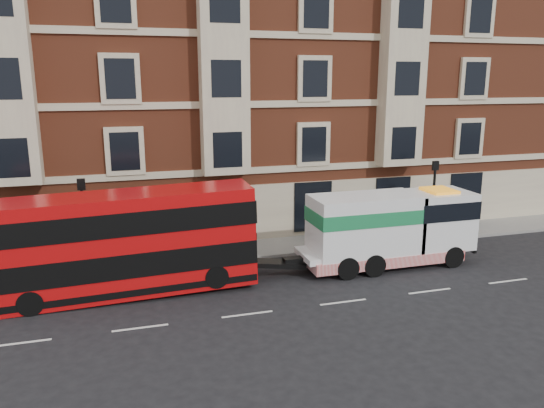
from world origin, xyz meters
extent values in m
plane|color=black|center=(0.00, 0.00, 0.00)|extent=(120.00, 120.00, 0.00)
cube|color=slate|center=(0.00, 7.50, 0.07)|extent=(90.00, 3.00, 0.15)
cube|color=brown|center=(0.50, 15.00, 9.00)|extent=(45.00, 12.00, 18.00)
cylinder|color=black|center=(-6.00, 6.20, 2.15)|extent=(0.14, 0.14, 4.00)
cube|color=black|center=(-6.00, 6.20, 4.25)|extent=(0.35, 0.15, 0.50)
cylinder|color=black|center=(12.00, 6.20, 2.15)|extent=(0.14, 0.14, 4.00)
cube|color=black|center=(12.00, 6.20, 4.25)|extent=(0.35, 0.15, 0.50)
cube|color=#BF0A0C|center=(-4.34, 3.36, 2.22)|extent=(10.60, 2.37, 4.17)
cube|color=black|center=(-4.34, 3.36, 1.61)|extent=(10.64, 2.43, 0.99)
cube|color=black|center=(-4.34, 3.36, 3.31)|extent=(10.64, 2.43, 0.95)
cylinder|color=black|center=(-7.94, 2.29, 0.49)|extent=(0.98, 0.30, 0.98)
cylinder|color=black|center=(-7.94, 4.43, 0.49)|extent=(0.98, 0.30, 0.98)
cylinder|color=black|center=(-0.74, 2.29, 0.78)|extent=(0.98, 0.30, 0.98)
cylinder|color=black|center=(-0.74, 4.43, 0.78)|extent=(0.98, 0.30, 0.98)
cube|color=white|center=(7.66, 3.36, 0.90)|extent=(8.52, 2.18, 0.28)
cube|color=white|center=(10.41, 3.36, 2.13)|extent=(3.03, 2.37, 2.75)
cube|color=white|center=(6.53, 3.36, 2.18)|extent=(5.11, 2.37, 2.75)
cube|color=#1B7944|center=(6.53, 3.36, 2.65)|extent=(5.16, 2.41, 0.66)
cube|color=red|center=(7.47, 3.36, 0.57)|extent=(7.57, 2.43, 0.52)
cylinder|color=black|center=(10.69, 2.29, 0.52)|extent=(1.04, 0.33, 1.04)
cylinder|color=black|center=(10.69, 4.43, 0.52)|extent=(1.04, 0.33, 1.04)
cylinder|color=black|center=(6.53, 2.29, 0.52)|extent=(1.04, 0.38, 1.04)
cylinder|color=black|center=(6.53, 4.43, 0.52)|extent=(1.04, 0.38, 1.04)
cylinder|color=black|center=(5.20, 2.29, 0.52)|extent=(1.04, 0.38, 1.04)
cylinder|color=black|center=(5.20, 4.43, 0.52)|extent=(1.04, 0.38, 1.04)
imported|color=#1A1E34|center=(-8.51, 7.81, 0.97)|extent=(0.66, 0.50, 1.65)
camera|label=1|loc=(-4.43, -18.28, 8.84)|focal=35.00mm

